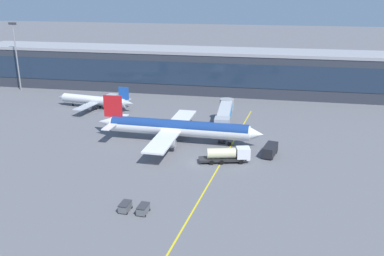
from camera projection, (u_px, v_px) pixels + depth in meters
name	position (u px, v px, depth m)	size (l,w,h in m)	color
ground_plane	(200.00, 163.00, 89.02)	(700.00, 700.00, 0.00)	slate
apron_lead_in_line	(222.00, 161.00, 90.06)	(0.30, 80.00, 0.01)	yellow
terminal_building	(280.00, 73.00, 144.05)	(220.34, 16.94, 14.90)	#2D333D
main_airliner	(177.00, 128.00, 100.12)	(40.73, 32.27, 10.67)	white
jet_bridge	(225.00, 113.00, 108.13)	(4.78, 21.10, 6.31)	#B2B7BC
fuel_tanker	(228.00, 155.00, 89.08)	(11.08, 5.11, 3.25)	#232326
lavatory_truck	(270.00, 150.00, 92.72)	(3.48, 6.16, 2.50)	black
baggage_cart_0	(125.00, 207.00, 69.88)	(1.75, 2.73, 1.48)	#595B60
baggage_cart_1	(143.00, 209.00, 69.13)	(1.75, 2.73, 1.48)	#595B60
commuter_jet_far	(95.00, 100.00, 128.46)	(26.57, 21.12, 7.54)	#B2B7BC
apron_light_mast_0	(16.00, 51.00, 147.87)	(2.80, 0.50, 23.96)	gray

